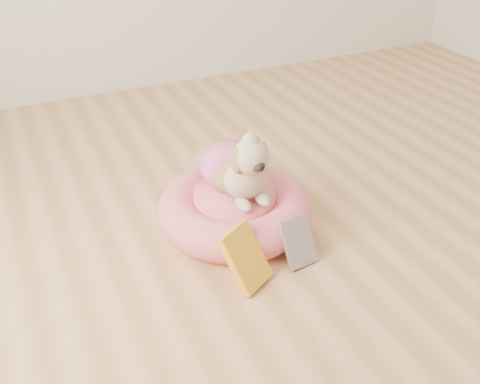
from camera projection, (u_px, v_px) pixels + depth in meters
name	position (u px, v px, depth m)	size (l,w,h in m)	color
floor	(430.00, 311.00, 1.67)	(4.50, 4.50, 0.00)	#AC7E48
pet_bed	(234.00, 209.00, 2.03)	(0.58, 0.58, 0.15)	#E75A6A
dog	(236.00, 156.00, 1.92)	(0.27, 0.39, 0.29)	brown
book_yellow	(246.00, 258.00, 1.74)	(0.14, 0.03, 0.21)	#FBF51A
book_white	(298.00, 242.00, 1.84)	(0.11, 0.02, 0.17)	white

